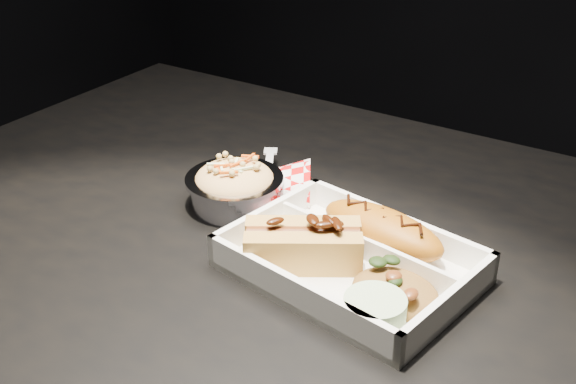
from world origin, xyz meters
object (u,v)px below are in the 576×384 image
(fried_pastry, at_px, (382,229))
(foil_coleslaw_cup, at_px, (235,185))
(napkin_fork, at_px, (267,184))
(dining_table, at_px, (320,310))
(hotdog, at_px, (303,242))
(food_tray, at_px, (351,265))

(fried_pastry, xyz_separation_m, foil_coleslaw_cup, (-0.20, -0.00, -0.00))
(fried_pastry, relative_size, foil_coleslaw_cup, 1.27)
(fried_pastry, height_order, napkin_fork, napkin_fork)
(dining_table, xyz_separation_m, napkin_fork, (-0.12, 0.07, 0.11))
(foil_coleslaw_cup, relative_size, napkin_fork, 0.76)
(napkin_fork, bearing_deg, fried_pastry, 46.30)
(hotdog, bearing_deg, foil_coleslaw_cup, 121.50)
(hotdog, height_order, napkin_fork, napkin_fork)
(dining_table, height_order, foil_coleslaw_cup, foil_coleslaw_cup)
(fried_pastry, relative_size, napkin_fork, 0.96)
(dining_table, bearing_deg, napkin_fork, 150.86)
(fried_pastry, xyz_separation_m, hotdog, (-0.06, -0.07, 0.00))
(food_tray, height_order, napkin_fork, napkin_fork)
(napkin_fork, bearing_deg, foil_coleslaw_cup, -54.67)
(hotdog, bearing_deg, dining_table, 62.57)
(hotdog, xyz_separation_m, foil_coleslaw_cup, (-0.14, 0.07, -0.00))
(food_tray, bearing_deg, foil_coleslaw_cup, 174.06)
(food_tray, xyz_separation_m, foil_coleslaw_cup, (-0.19, 0.05, 0.02))
(dining_table, distance_m, napkin_fork, 0.17)
(hotdog, relative_size, napkin_fork, 0.85)
(foil_coleslaw_cup, xyz_separation_m, napkin_fork, (0.02, 0.04, -0.01))
(dining_table, bearing_deg, foil_coleslaw_cup, 170.26)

